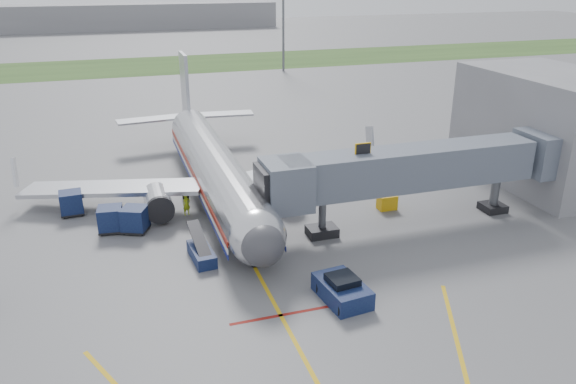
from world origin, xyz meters
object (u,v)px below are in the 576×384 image
object	(u,v)px
belt_loader	(201,253)
airliner	(214,167)
ramp_worker	(187,205)
pushback_tug	(342,290)

from	to	relation	value
belt_loader	airliner	bearing A→B (deg)	74.25
airliner	belt_loader	size ratio (longest dim) A/B	8.65
airliner	belt_loader	bearing A→B (deg)	-105.75
airliner	ramp_worker	size ratio (longest dim) A/B	20.29
ramp_worker	pushback_tug	bearing A→B (deg)	-81.20
airliner	pushback_tug	world-z (taller)	airliner
pushback_tug	ramp_worker	world-z (taller)	ramp_worker
airliner	ramp_worker	distance (m)	4.84
pushback_tug	belt_loader	distance (m)	10.40
belt_loader	ramp_worker	bearing A→B (deg)	88.85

